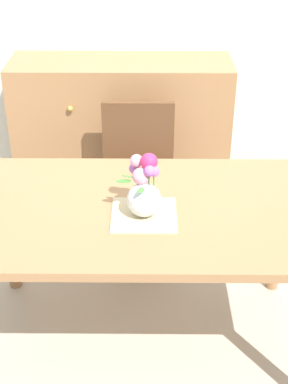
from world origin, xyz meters
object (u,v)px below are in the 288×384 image
object	(u,v)px
flower_vase	(144,190)
dining_table	(143,225)
chair_far	(138,170)
dresser	(122,134)

from	to	relation	value
flower_vase	dining_table	bearing A→B (deg)	96.30
chair_far	dresser	distance (m)	0.54
dining_table	flower_vase	xyz separation A→B (m)	(0.01, -0.06, 0.22)
dining_table	flower_vase	bearing A→B (deg)	-83.70
dining_table	dresser	size ratio (longest dim) A/B	1.15
flower_vase	chair_far	bearing A→B (deg)	92.81
dresser	dining_table	bearing A→B (deg)	-83.50
chair_far	dresser	bearing A→B (deg)	-77.64
dining_table	chair_far	xyz separation A→B (m)	(-0.04, 0.80, -0.16)
chair_far	flower_vase	bearing A→B (deg)	92.81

